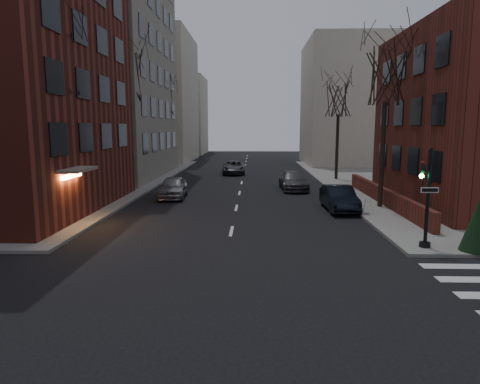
{
  "coord_description": "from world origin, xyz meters",
  "views": [
    {
      "loc": [
        1.03,
        -8.0,
        4.97
      ],
      "look_at": [
        0.43,
        11.41,
        2.0
      ],
      "focal_mm": 32.0,
      "sensor_mm": 36.0,
      "label": 1
    }
  ],
  "objects_px": {
    "parked_sedan": "(339,198)",
    "car_lane_far": "(234,167)",
    "tree_left_a": "(59,57)",
    "car_lane_silver": "(173,187)",
    "tree_right_b": "(339,98)",
    "evergreen_shrub": "(478,225)",
    "streetlamp_near": "(122,137)",
    "traffic_signal": "(426,204)",
    "tree_left_b": "(128,76)",
    "sandwich_board": "(368,205)",
    "tree_left_c": "(165,99)",
    "streetlamp_far": "(174,133)",
    "car_lane_gray": "(293,181)",
    "tree_right_a": "(386,74)"
  },
  "relations": [
    {
      "from": "tree_right_a",
      "to": "tree_right_b",
      "type": "xyz_separation_m",
      "value": [
        0.0,
        14.0,
        -0.44
      ]
    },
    {
      "from": "tree_left_c",
      "to": "streetlamp_near",
      "type": "xyz_separation_m",
      "value": [
        0.6,
        -18.0,
        -3.79
      ]
    },
    {
      "from": "streetlamp_near",
      "to": "car_lane_silver",
      "type": "bearing_deg",
      "value": -5.8
    },
    {
      "from": "car_lane_far",
      "to": "streetlamp_far",
      "type": "bearing_deg",
      "value": 143.33
    },
    {
      "from": "tree_left_c",
      "to": "streetlamp_far",
      "type": "relative_size",
      "value": 1.55
    },
    {
      "from": "tree_right_b",
      "to": "parked_sedan",
      "type": "bearing_deg",
      "value": -100.15
    },
    {
      "from": "traffic_signal",
      "to": "car_lane_far",
      "type": "relative_size",
      "value": 0.8
    },
    {
      "from": "tree_right_b",
      "to": "parked_sedan",
      "type": "relative_size",
      "value": 2.03
    },
    {
      "from": "tree_right_b",
      "to": "traffic_signal",
      "type": "bearing_deg",
      "value": -92.15
    },
    {
      "from": "parked_sedan",
      "to": "car_lane_silver",
      "type": "relative_size",
      "value": 1.02
    },
    {
      "from": "car_lane_gray",
      "to": "evergreen_shrub",
      "type": "height_order",
      "value": "evergreen_shrub"
    },
    {
      "from": "streetlamp_far",
      "to": "evergreen_shrub",
      "type": "height_order",
      "value": "streetlamp_far"
    },
    {
      "from": "traffic_signal",
      "to": "parked_sedan",
      "type": "distance_m",
      "value": 8.61
    },
    {
      "from": "tree_right_b",
      "to": "car_lane_silver",
      "type": "relative_size",
      "value": 2.07
    },
    {
      "from": "tree_right_b",
      "to": "car_lane_far",
      "type": "bearing_deg",
      "value": 152.33
    },
    {
      "from": "streetlamp_far",
      "to": "car_lane_silver",
      "type": "distance_m",
      "value": 20.97
    },
    {
      "from": "parked_sedan",
      "to": "tree_right_a",
      "type": "bearing_deg",
      "value": 12.05
    },
    {
      "from": "tree_left_b",
      "to": "streetlamp_near",
      "type": "relative_size",
      "value": 1.72
    },
    {
      "from": "tree_right_b",
      "to": "car_lane_silver",
      "type": "distance_m",
      "value": 18.28
    },
    {
      "from": "tree_left_a",
      "to": "tree_left_c",
      "type": "distance_m",
      "value": 26.0
    },
    {
      "from": "tree_right_b",
      "to": "car_lane_silver",
      "type": "xyz_separation_m",
      "value": [
        -13.42,
        -10.36,
        -6.83
      ]
    },
    {
      "from": "tree_left_b",
      "to": "streetlamp_near",
      "type": "height_order",
      "value": "tree_left_b"
    },
    {
      "from": "car_lane_silver",
      "to": "sandwich_board",
      "type": "bearing_deg",
      "value": -29.02
    },
    {
      "from": "tree_left_b",
      "to": "tree_left_c",
      "type": "bearing_deg",
      "value": 90.0
    },
    {
      "from": "tree_left_b",
      "to": "car_lane_gray",
      "type": "xyz_separation_m",
      "value": [
        13.04,
        -0.2,
        -8.19
      ]
    },
    {
      "from": "tree_left_b",
      "to": "streetlamp_near",
      "type": "bearing_deg",
      "value": -81.47
    },
    {
      "from": "streetlamp_near",
      "to": "evergreen_shrub",
      "type": "xyz_separation_m",
      "value": [
        17.98,
        -13.5,
        -3.04
      ]
    },
    {
      "from": "streetlamp_near",
      "to": "streetlamp_far",
      "type": "xyz_separation_m",
      "value": [
        0.0,
        20.0,
        0.0
      ]
    },
    {
      "from": "streetlamp_far",
      "to": "car_lane_gray",
      "type": "relative_size",
      "value": 1.26
    },
    {
      "from": "tree_right_b",
      "to": "streetlamp_near",
      "type": "height_order",
      "value": "tree_right_b"
    },
    {
      "from": "tree_left_a",
      "to": "tree_right_b",
      "type": "bearing_deg",
      "value": 45.64
    },
    {
      "from": "tree_left_a",
      "to": "car_lane_silver",
      "type": "relative_size",
      "value": 2.31
    },
    {
      "from": "traffic_signal",
      "to": "tree_left_c",
      "type": "relative_size",
      "value": 0.41
    },
    {
      "from": "streetlamp_near",
      "to": "car_lane_gray",
      "type": "height_order",
      "value": "streetlamp_near"
    },
    {
      "from": "streetlamp_near",
      "to": "parked_sedan",
      "type": "relative_size",
      "value": 1.39
    },
    {
      "from": "tree_left_c",
      "to": "car_lane_gray",
      "type": "distance_m",
      "value": 20.62
    },
    {
      "from": "streetlamp_far",
      "to": "sandwich_board",
      "type": "bearing_deg",
      "value": -59.12
    },
    {
      "from": "tree_left_b",
      "to": "sandwich_board",
      "type": "distance_m",
      "value": 20.94
    },
    {
      "from": "tree_right_b",
      "to": "car_lane_silver",
      "type": "height_order",
      "value": "tree_right_b"
    },
    {
      "from": "tree_right_b",
      "to": "sandwich_board",
      "type": "height_order",
      "value": "tree_right_b"
    },
    {
      "from": "parked_sedan",
      "to": "car_lane_far",
      "type": "xyz_separation_m",
      "value": [
        -7.22,
        19.82,
        -0.05
      ]
    },
    {
      "from": "tree_right_b",
      "to": "evergreen_shrub",
      "type": "height_order",
      "value": "tree_right_b"
    },
    {
      "from": "traffic_signal",
      "to": "car_lane_silver",
      "type": "height_order",
      "value": "traffic_signal"
    },
    {
      "from": "tree_left_b",
      "to": "car_lane_gray",
      "type": "distance_m",
      "value": 15.4
    },
    {
      "from": "car_lane_far",
      "to": "sandwich_board",
      "type": "xyz_separation_m",
      "value": [
        8.52,
        -21.38,
        -0.09
      ]
    },
    {
      "from": "car_lane_gray",
      "to": "tree_left_c",
      "type": "bearing_deg",
      "value": 130.49
    },
    {
      "from": "parked_sedan",
      "to": "car_lane_far",
      "type": "height_order",
      "value": "parked_sedan"
    },
    {
      "from": "tree_left_b",
      "to": "tree_left_c",
      "type": "xyz_separation_m",
      "value": [
        0.0,
        14.0,
        -0.88
      ]
    },
    {
      "from": "car_lane_silver",
      "to": "car_lane_far",
      "type": "xyz_separation_m",
      "value": [
        3.58,
        15.52,
        -0.06
      ]
    },
    {
      "from": "tree_left_a",
      "to": "tree_right_a",
      "type": "xyz_separation_m",
      "value": [
        17.6,
        4.0,
        -0.44
      ]
    }
  ]
}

